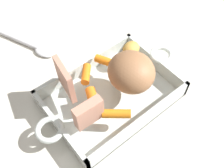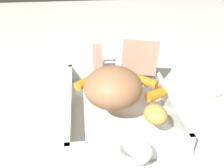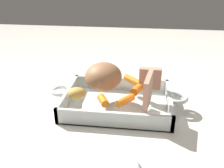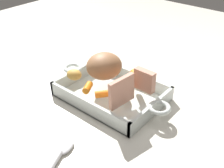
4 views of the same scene
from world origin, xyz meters
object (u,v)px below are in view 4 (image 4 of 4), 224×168
object	(u,v)px
pork_roast	(104,66)
baby_carrot_northwest	(135,77)
potato_halved	(74,75)
baby_carrot_center_left	(105,94)
roast_slice_outer	(144,80)
roasting_dish	(111,93)
serving_spoon	(56,160)
roast_slice_thin	(122,91)
baby_carrot_southwest	(126,87)
baby_carrot_long	(88,87)

from	to	relation	value
pork_roast	baby_carrot_northwest	xyz separation A→B (m)	(0.09, 0.05, -0.03)
potato_halved	baby_carrot_center_left	bearing A→B (deg)	-4.62
pork_roast	roast_slice_outer	size ratio (longest dim) A/B	1.77
roasting_dish	serving_spoon	xyz separation A→B (m)	(0.07, -0.29, -0.01)
roast_slice_outer	baby_carrot_northwest	world-z (taller)	roast_slice_outer
roast_slice_thin	serving_spoon	size ratio (longest dim) A/B	0.41
baby_carrot_southwest	serving_spoon	distance (m)	0.29
serving_spoon	baby_carrot_long	bearing A→B (deg)	2.50
baby_carrot_southwest	serving_spoon	world-z (taller)	baby_carrot_southwest
roast_slice_outer	potato_halved	size ratio (longest dim) A/B	1.31
roast_slice_outer	baby_carrot_long	bearing A→B (deg)	-138.46
roast_slice_thin	baby_carrot_center_left	distance (m)	0.07
roasting_dish	pork_roast	xyz separation A→B (m)	(-0.04, 0.02, 0.07)
baby_carrot_center_left	baby_carrot_long	distance (m)	0.06
roast_slice_outer	potato_halved	xyz separation A→B (m)	(-0.20, -0.09, -0.02)
baby_carrot_southwest	roasting_dish	bearing A→B (deg)	-178.96
baby_carrot_long	potato_halved	world-z (taller)	potato_halved
roast_slice_outer	baby_carrot_long	distance (m)	0.17
pork_roast	serving_spoon	size ratio (longest dim) A/B	0.56
baby_carrot_long	baby_carrot_northwest	size ratio (longest dim) A/B	0.66
baby_carrot_southwest	potato_halved	distance (m)	0.17
baby_carrot_long	baby_carrot_southwest	distance (m)	0.11
baby_carrot_center_left	baby_carrot_northwest	bearing A→B (deg)	84.23
baby_carrot_long	roasting_dish	bearing A→B (deg)	65.92
pork_roast	baby_carrot_center_left	distance (m)	0.11
baby_carrot_center_left	potato_halved	xyz separation A→B (m)	(-0.14, 0.01, 0.01)
pork_roast	baby_carrot_northwest	world-z (taller)	pork_roast
baby_carrot_center_left	serving_spoon	xyz separation A→B (m)	(0.04, -0.22, -0.05)
roasting_dish	roast_slice_thin	size ratio (longest dim) A/B	4.90
baby_carrot_southwest	serving_spoon	xyz separation A→B (m)	(0.01, -0.29, -0.05)
roasting_dish	roast_slice_outer	bearing A→B (deg)	23.10
roast_slice_thin	baby_carrot_southwest	bearing A→B (deg)	116.22
pork_roast	baby_carrot_southwest	size ratio (longest dim) A/B	2.76
roast_slice_thin	potato_halved	xyz separation A→B (m)	(-0.19, 0.01, -0.03)
roast_slice_thin	baby_carrot_center_left	bearing A→B (deg)	-176.41
roasting_dish	potato_halved	bearing A→B (deg)	-154.50
baby_carrot_long	serving_spoon	size ratio (longest dim) A/B	0.20
pork_roast	baby_carrot_center_left	size ratio (longest dim) A/B	2.08
baby_carrot_center_left	potato_halved	size ratio (longest dim) A/B	1.11
baby_carrot_northwest	baby_carrot_long	bearing A→B (deg)	-117.50
baby_carrot_center_left	serving_spoon	size ratio (longest dim) A/B	0.27
roast_slice_thin	baby_carrot_southwest	world-z (taller)	roast_slice_thin
roast_slice_outer	baby_carrot_northwest	xyz separation A→B (m)	(-0.05, 0.03, -0.02)
baby_carrot_northwest	potato_halved	size ratio (longest dim) A/B	1.26
potato_halved	baby_carrot_southwest	bearing A→B (deg)	17.78
roast_slice_outer	baby_carrot_long	world-z (taller)	roast_slice_outer
roasting_dish	baby_carrot_center_left	size ratio (longest dim) A/B	7.42
baby_carrot_center_left	roasting_dish	bearing A→B (deg)	113.70
baby_carrot_long	baby_carrot_southwest	xyz separation A→B (m)	(0.09, 0.07, 0.00)
roast_slice_thin	baby_carrot_southwest	distance (m)	0.07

